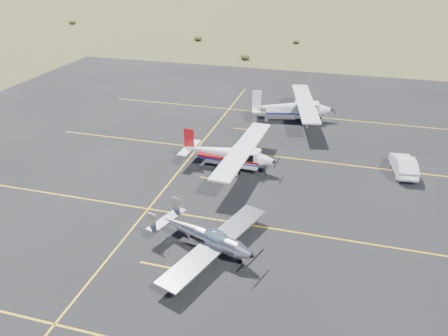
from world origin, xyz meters
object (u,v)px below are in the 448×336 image
at_px(aircraft_low_wing, 207,237).
at_px(sedan, 404,165).
at_px(aircraft_cessna, 229,153).
at_px(aircraft_plain, 293,107).

distance_m(aircraft_low_wing, sedan, 18.75).
xyz_separation_m(aircraft_cessna, sedan, (13.95, 2.92, -0.59)).
height_order(aircraft_low_wing, aircraft_plain, aircraft_plain).
relative_size(aircraft_cessna, sedan, 2.69).
relative_size(aircraft_cessna, aircraft_plain, 0.94).
height_order(aircraft_cessna, aircraft_plain, aircraft_plain).
height_order(aircraft_low_wing, sedan, aircraft_low_wing).
distance_m(aircraft_cessna, aircraft_plain, 13.14).
height_order(aircraft_low_wing, aircraft_cessna, aircraft_cessna).
xyz_separation_m(aircraft_low_wing, sedan, (12.35, 14.10, -0.25)).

